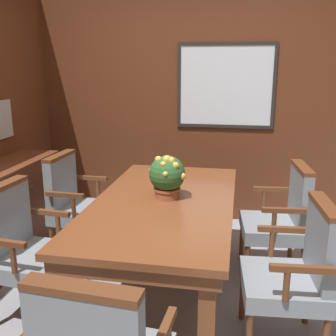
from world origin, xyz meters
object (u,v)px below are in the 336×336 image
dining_table (164,211)px  chair_right_far (282,216)px  potted_plant (167,176)px  sideboard_cabinet (12,210)px  chair_left_near (24,246)px  chair_left_far (75,201)px  chair_right_near (297,270)px

dining_table → chair_right_far: size_ratio=2.06×
chair_right_far → potted_plant: (-0.88, -0.38, 0.40)m
dining_table → sideboard_cabinet: 1.52m
dining_table → potted_plant: potted_plant is taller
potted_plant → sideboard_cabinet: size_ratio=0.29×
chair_left_near → sideboard_cabinet: chair_left_near is taller
chair_right_far → potted_plant: size_ratio=2.81×
dining_table → sideboard_cabinet: (-1.46, 0.33, -0.22)m
chair_right_far → sideboard_cabinet: 2.36m
dining_table → chair_left_far: size_ratio=2.06×
dining_table → chair_right_near: (0.90, -0.45, -0.14)m
chair_left_far → potted_plant: potted_plant is taller
dining_table → sideboard_cabinet: sideboard_cabinet is taller
chair_right_near → chair_right_far: 0.87m
chair_left_far → potted_plant: bearing=-112.0°
chair_right_near → chair_left_near: same height
chair_left_far → sideboard_cabinet: chair_left_far is taller
potted_plant → chair_left_far: bearing=155.5°
dining_table → chair_right_far: chair_right_far is taller
chair_left_near → sideboard_cabinet: 0.98m
chair_right_far → chair_right_near: bearing=-5.0°
chair_left_near → potted_plant: potted_plant is taller
chair_right_near → potted_plant: potted_plant is taller
dining_table → chair_left_near: size_ratio=2.06×
chair_right_near → chair_left_far: same height
chair_right_near → potted_plant: 1.09m
chair_right_far → sideboard_cabinet: bearing=-93.2°
chair_left_far → chair_left_near: bearing=-176.1°
dining_table → potted_plant: bearing=75.6°
chair_right_far → chair_left_near: 1.98m
sideboard_cabinet → chair_left_far: bearing=12.9°
dining_table → chair_right_near: size_ratio=2.06×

